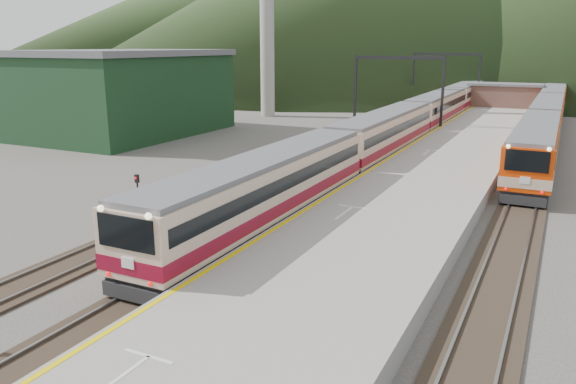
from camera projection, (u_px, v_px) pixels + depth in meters
The scene contains 13 objects.
track_main at pixel (379, 160), 45.35m from camera, with size 2.60×200.00×0.23m.
track_far at pixel (322, 155), 47.49m from camera, with size 2.60×200.00×0.23m.
track_second at pixel (533, 174), 40.43m from camera, with size 2.60×200.00×0.23m.
platform at pixel (445, 166), 41.11m from camera, with size 8.00×100.00×1.00m, color gray.
gantry_near at pixel (398, 80), 58.18m from camera, with size 9.55×0.25×8.00m.
gantry_far at pixel (446, 70), 79.86m from camera, with size 9.55×0.25×8.00m.
warehouse at pixel (125, 92), 57.98m from camera, with size 14.50×20.50×8.60m.
station_shed at pixel (505, 95), 75.28m from camera, with size 9.40×4.40×3.10m.
hill_d at pixel (263, 4), 263.17m from camera, with size 200.00×200.00×55.00m, color #354F25.
main_train at pixel (437, 109), 63.79m from camera, with size 2.98×102.18×3.64m.
second_train at pixel (547, 118), 56.54m from camera, with size 2.82×57.97×3.45m.
short_signal_b at pixel (286, 171), 34.93m from camera, with size 0.25×0.20×2.27m.
short_signal_c at pixel (138, 189), 30.62m from camera, with size 0.23×0.17×2.27m.
Camera 1 is at (13.09, -3.18, 9.09)m, focal length 35.00 mm.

